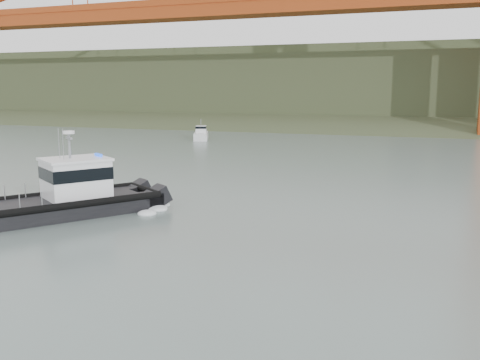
% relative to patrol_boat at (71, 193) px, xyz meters
% --- Properties ---
extents(ground, '(400.00, 400.00, 0.00)m').
position_rel_patrol_boat_xyz_m(ground, '(10.91, -6.84, -1.37)').
color(ground, '#556560').
rests_on(ground, ground).
extents(headlands, '(500.00, 105.36, 27.12)m').
position_rel_patrol_boat_xyz_m(headlands, '(10.91, 118.66, 5.67)').
color(headlands, '#323F24').
rests_on(headlands, ground).
extents(patrol_boat, '(9.70, 11.66, 5.48)m').
position_rel_patrol_boat_xyz_m(patrol_boat, '(0.00, 0.00, 0.00)').
color(patrol_boat, black).
rests_on(patrol_boat, ground).
extents(motorboat, '(4.12, 6.36, 3.33)m').
position_rel_patrol_boat_xyz_m(motorboat, '(-13.26, 48.66, -0.54)').
color(motorboat, silver).
rests_on(motorboat, ground).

